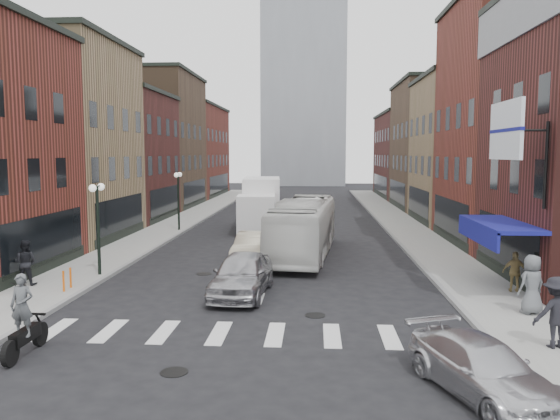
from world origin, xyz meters
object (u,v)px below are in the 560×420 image
at_px(box_truck, 260,204).
at_px(transit_bus, 304,228).
at_px(curb_car, 482,368).
at_px(motorcycle_rider, 23,318).
at_px(parked_bicycle, 22,291).
at_px(sedan_left_near, 242,274).
at_px(streetlamp_far, 178,190).
at_px(billboard_sign, 508,132).
at_px(streetlamp_near, 98,211).
at_px(bike_rack, 67,279).
at_px(sedan_left_far, 253,247).
at_px(ped_left_solo, 25,262).
at_px(ped_right_a, 556,312).
at_px(ped_right_c, 532,284).
at_px(ped_right_b, 515,272).

height_order(box_truck, transit_bus, box_truck).
bearing_deg(curb_car, motorcycle_rider, 151.22).
bearing_deg(parked_bicycle, transit_bus, 30.42).
height_order(box_truck, sedan_left_near, box_truck).
bearing_deg(streetlamp_far, billboard_sign, -47.59).
relative_size(streetlamp_near, motorcycle_rider, 1.82).
relative_size(billboard_sign, bike_rack, 4.62).
distance_m(transit_bus, parked_bicycle, 14.20).
relative_size(sedan_left_far, curb_car, 1.03).
relative_size(streetlamp_near, sedan_left_far, 0.93).
relative_size(box_truck, ped_left_solo, 4.65).
relative_size(bike_rack, box_truck, 0.09).
distance_m(box_truck, ped_right_a, 25.75).
relative_size(sedan_left_near, ped_right_a, 2.48).
xyz_separation_m(billboard_sign, curb_car, (-2.86, -7.31, -5.51)).
bearing_deg(billboard_sign, parked_bicycle, -176.25).
distance_m(ped_left_solo, ped_right_a, 19.06).
height_order(streetlamp_near, box_truck, streetlamp_near).
bearing_deg(motorcycle_rider, parked_bicycle, 119.62).
distance_m(billboard_sign, transit_bus, 12.53).
bearing_deg(motorcycle_rider, billboard_sign, 21.70).
bearing_deg(parked_bicycle, billboard_sign, -12.31).
xyz_separation_m(motorcycle_rider, ped_left_solo, (-3.83, 7.12, 0.01)).
bearing_deg(billboard_sign, streetlamp_far, 132.41).
xyz_separation_m(streetlamp_far, ped_right_c, (16.50, -18.81, -1.78)).
bearing_deg(streetlamp_near, ped_right_b, -6.50).
xyz_separation_m(billboard_sign, sedan_left_far, (-9.73, 7.56, -5.41)).
bearing_deg(ped_right_c, billboard_sign, -91.18).
relative_size(streetlamp_far, ped_left_solo, 2.25).
distance_m(streetlamp_far, sedan_left_far, 11.94).
distance_m(transit_bus, ped_right_b, 11.20).
relative_size(ped_left_solo, ped_right_c, 0.93).
bearing_deg(ped_right_b, bike_rack, 12.89).
bearing_deg(billboard_sign, curb_car, -111.35).
bearing_deg(ped_right_c, ped_right_a, 56.99).
distance_m(streetlamp_far, ped_right_c, 25.09).
xyz_separation_m(sedan_left_near, ped_right_a, (9.31, -5.46, 0.30)).
relative_size(billboard_sign, streetlamp_near, 0.90).
distance_m(sedan_left_near, ped_right_a, 10.80).
height_order(transit_bus, ped_right_c, transit_bus).
bearing_deg(ped_left_solo, parked_bicycle, 112.89).
relative_size(billboard_sign, box_truck, 0.44).
bearing_deg(ped_right_c, box_truck, -84.18).
relative_size(streetlamp_near, ped_right_c, 2.09).
distance_m(sedan_left_near, ped_right_b, 10.42).
bearing_deg(ped_right_b, ped_right_c, 90.51).
xyz_separation_m(box_truck, sedan_left_far, (0.74, -11.48, -1.07)).
xyz_separation_m(box_truck, ped_right_b, (11.49, -17.48, -0.87)).
bearing_deg(ped_right_c, ped_left_solo, -30.92).
distance_m(streetlamp_near, ped_right_b, 17.22).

